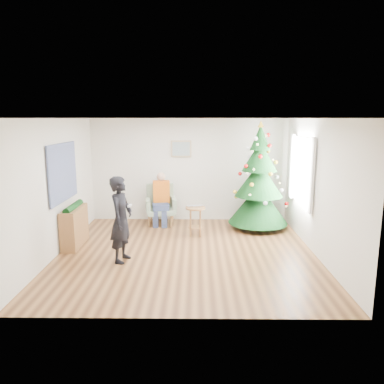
{
  "coord_description": "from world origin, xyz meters",
  "views": [
    {
      "loc": [
        0.2,
        -7.02,
        2.59
      ],
      "look_at": [
        0.1,
        0.6,
        1.1
      ],
      "focal_mm": 35.0,
      "sensor_mm": 36.0,
      "label": 1
    }
  ],
  "objects_px": {
    "stool": "(195,221)",
    "standing_man": "(121,219)",
    "armchair": "(161,210)",
    "console": "(75,227)",
    "christmas_tree": "(259,181)"
  },
  "relations": [
    {
      "from": "armchair",
      "to": "console",
      "type": "relative_size",
      "value": 0.99
    },
    {
      "from": "console",
      "to": "armchair",
      "type": "bearing_deg",
      "value": 44.85
    },
    {
      "from": "stool",
      "to": "standing_man",
      "type": "relative_size",
      "value": 0.42
    },
    {
      "from": "stool",
      "to": "armchair",
      "type": "relative_size",
      "value": 0.67
    },
    {
      "from": "standing_man",
      "to": "console",
      "type": "relative_size",
      "value": 1.59
    },
    {
      "from": "christmas_tree",
      "to": "standing_man",
      "type": "distance_m",
      "value": 3.6
    },
    {
      "from": "console",
      "to": "christmas_tree",
      "type": "bearing_deg",
      "value": 17.55
    },
    {
      "from": "armchair",
      "to": "standing_man",
      "type": "distance_m",
      "value": 2.6
    },
    {
      "from": "stool",
      "to": "standing_man",
      "type": "bearing_deg",
      "value": -130.98
    },
    {
      "from": "stool",
      "to": "standing_man",
      "type": "distance_m",
      "value": 2.11
    },
    {
      "from": "christmas_tree",
      "to": "stool",
      "type": "xyz_separation_m",
      "value": [
        -1.5,
        -0.62,
        -0.81
      ]
    },
    {
      "from": "christmas_tree",
      "to": "armchair",
      "type": "relative_size",
      "value": 2.59
    },
    {
      "from": "stool",
      "to": "console",
      "type": "relative_size",
      "value": 0.66
    },
    {
      "from": "armchair",
      "to": "standing_man",
      "type": "bearing_deg",
      "value": -110.25
    },
    {
      "from": "stool",
      "to": "console",
      "type": "xyz_separation_m",
      "value": [
        -2.5,
        -0.7,
        0.06
      ]
    }
  ]
}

